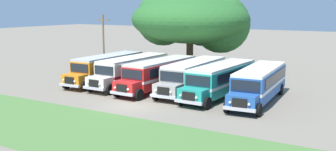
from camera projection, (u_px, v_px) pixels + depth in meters
The scene contains 10 objects.
ground_plane at pixel (130, 106), 32.24m from camera, with size 220.00×220.00×0.00m, color slate.
foreground_grass_strip at pixel (66, 128), 26.31m from camera, with size 80.00×8.81×0.01m, color #4C7538.
parked_bus_slot_0 at pixel (107, 67), 42.20m from camera, with size 2.91×10.87×2.82m.
parked_bus_slot_1 at pixel (132, 69), 40.67m from camera, with size 2.76×10.85×2.82m.
parked_bus_slot_2 at pixel (160, 73), 38.46m from camera, with size 2.98×10.88×2.82m.
parked_bus_slot_3 at pixel (194, 75), 37.51m from camera, with size 2.98×10.88×2.82m.
parked_bus_slot_4 at pixel (221, 79), 35.46m from camera, with size 2.97×10.88×2.82m.
parked_bus_slot_5 at pixel (259, 83), 33.62m from camera, with size 3.44×10.96×2.82m.
broad_shade_tree at pixel (194, 19), 47.68m from camera, with size 14.08×13.94×10.31m.
utility_pole at pixel (104, 44), 45.38m from camera, with size 1.80×0.20×6.99m.
Camera 1 is at (18.80, -25.28, 7.89)m, focal length 42.89 mm.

